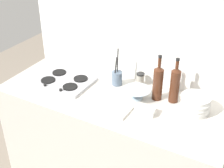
% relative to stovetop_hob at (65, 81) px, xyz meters
% --- Properties ---
extents(counter_block, '(1.80, 0.70, 0.90)m').
position_rel_stovetop_hob_xyz_m(counter_block, '(0.46, -0.01, -0.46)').
color(counter_block, beige).
rests_on(counter_block, ground).
extents(backsplash_panel, '(1.90, 0.06, 2.23)m').
position_rel_stovetop_hob_xyz_m(backsplash_panel, '(0.46, 0.37, 0.20)').
color(backsplash_panel, white).
rests_on(backsplash_panel, ground).
extents(stovetop_hob, '(0.44, 0.33, 0.04)m').
position_rel_stovetop_hob_xyz_m(stovetop_hob, '(0.00, 0.00, 0.00)').
color(stovetop_hob, '#B2B2B7').
rests_on(stovetop_hob, counter_block).
extents(plate_stack, '(0.21, 0.22, 0.13)m').
position_rel_stovetop_hob_xyz_m(plate_stack, '(1.06, 0.11, 0.05)').
color(plate_stack, white).
rests_on(plate_stack, counter_block).
extents(wine_bottle_leftmost, '(0.07, 0.07, 0.36)m').
position_rel_stovetop_hob_xyz_m(wine_bottle_leftmost, '(0.88, 0.17, 0.13)').
color(wine_bottle_leftmost, '#472314').
rests_on(wine_bottle_leftmost, counter_block).
extents(wine_bottle_mid_left, '(0.08, 0.08, 0.36)m').
position_rel_stovetop_hob_xyz_m(wine_bottle_mid_left, '(0.76, 0.14, 0.13)').
color(wine_bottle_mid_left, '#472314').
rests_on(wine_bottle_mid_left, counter_block).
extents(mixing_bowl, '(0.21, 0.21, 0.08)m').
position_rel_stovetop_hob_xyz_m(mixing_bowl, '(0.63, 0.07, 0.03)').
color(mixing_bowl, silver).
rests_on(mixing_bowl, counter_block).
extents(butter_dish, '(0.14, 0.09, 0.05)m').
position_rel_stovetop_hob_xyz_m(butter_dish, '(0.77, -0.08, 0.01)').
color(butter_dish, white).
rests_on(butter_dish, counter_block).
extents(utensil_crock, '(0.08, 0.08, 0.32)m').
position_rel_stovetop_hob_xyz_m(utensil_crock, '(0.40, 0.18, 0.05)').
color(utensil_crock, slate).
rests_on(utensil_crock, counter_block).
extents(condiment_jar_front, '(0.07, 0.07, 0.11)m').
position_rel_stovetop_hob_xyz_m(condiment_jar_front, '(0.57, 0.27, 0.04)').
color(condiment_jar_front, '#9E998C').
rests_on(condiment_jar_front, counter_block).
extents(cutting_board, '(0.27, 0.17, 0.02)m').
position_rel_stovetop_hob_xyz_m(cutting_board, '(0.53, -0.15, -0.01)').
color(cutting_board, silver).
rests_on(cutting_board, counter_block).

